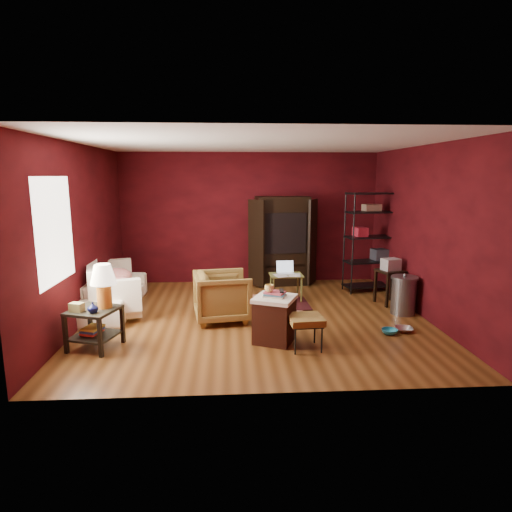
{
  "coord_description": "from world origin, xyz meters",
  "views": [
    {
      "loc": [
        -0.43,
        -6.74,
        2.31
      ],
      "look_at": [
        0.0,
        0.2,
        1.0
      ],
      "focal_mm": 30.0,
      "sensor_mm": 36.0,
      "label": 1
    }
  ],
  "objects_px": {
    "tv_armoire": "(282,239)",
    "wire_shelving": "(371,238)",
    "side_table": "(99,298)",
    "hamper": "(275,318)",
    "laptop_desk": "(286,277)",
    "sofa": "(112,287)",
    "armchair": "(222,294)"
  },
  "relations": [
    {
      "from": "tv_armoire",
      "to": "wire_shelving",
      "type": "height_order",
      "value": "wire_shelving"
    },
    {
      "from": "sofa",
      "to": "laptop_desk",
      "type": "xyz_separation_m",
      "value": [
        3.1,
        0.33,
        0.05
      ]
    },
    {
      "from": "side_table",
      "to": "wire_shelving",
      "type": "relative_size",
      "value": 0.58
    },
    {
      "from": "tv_armoire",
      "to": "wire_shelving",
      "type": "bearing_deg",
      "value": -26.79
    },
    {
      "from": "hamper",
      "to": "wire_shelving",
      "type": "bearing_deg",
      "value": 49.71
    },
    {
      "from": "armchair",
      "to": "side_table",
      "type": "bearing_deg",
      "value": 113.1
    },
    {
      "from": "laptop_desk",
      "to": "tv_armoire",
      "type": "distance_m",
      "value": 1.39
    },
    {
      "from": "laptop_desk",
      "to": "wire_shelving",
      "type": "bearing_deg",
      "value": 16.59
    },
    {
      "from": "sofa",
      "to": "armchair",
      "type": "relative_size",
      "value": 2.4
    },
    {
      "from": "hamper",
      "to": "tv_armoire",
      "type": "height_order",
      "value": "tv_armoire"
    },
    {
      "from": "wire_shelving",
      "to": "sofa",
      "type": "bearing_deg",
      "value": -178.57
    },
    {
      "from": "sofa",
      "to": "laptop_desk",
      "type": "bearing_deg",
      "value": -84.08
    },
    {
      "from": "hamper",
      "to": "laptop_desk",
      "type": "height_order",
      "value": "hamper"
    },
    {
      "from": "tv_armoire",
      "to": "wire_shelving",
      "type": "relative_size",
      "value": 0.95
    },
    {
      "from": "tv_armoire",
      "to": "laptop_desk",
      "type": "bearing_deg",
      "value": -99.17
    },
    {
      "from": "armchair",
      "to": "laptop_desk",
      "type": "height_order",
      "value": "armchair"
    },
    {
      "from": "side_table",
      "to": "hamper",
      "type": "height_order",
      "value": "side_table"
    },
    {
      "from": "sofa",
      "to": "hamper",
      "type": "height_order",
      "value": "sofa"
    },
    {
      "from": "laptop_desk",
      "to": "wire_shelving",
      "type": "height_order",
      "value": "wire_shelving"
    },
    {
      "from": "sofa",
      "to": "wire_shelving",
      "type": "height_order",
      "value": "wire_shelving"
    },
    {
      "from": "hamper",
      "to": "laptop_desk",
      "type": "bearing_deg",
      "value": 77.94
    },
    {
      "from": "tv_armoire",
      "to": "wire_shelving",
      "type": "distance_m",
      "value": 1.83
    },
    {
      "from": "sofa",
      "to": "tv_armoire",
      "type": "bearing_deg",
      "value": -63.23
    },
    {
      "from": "armchair",
      "to": "side_table",
      "type": "height_order",
      "value": "side_table"
    },
    {
      "from": "sofa",
      "to": "side_table",
      "type": "height_order",
      "value": "side_table"
    },
    {
      "from": "side_table",
      "to": "armchair",
      "type": "bearing_deg",
      "value": 31.64
    },
    {
      "from": "armchair",
      "to": "side_table",
      "type": "xyz_separation_m",
      "value": [
        -1.64,
        -1.01,
        0.25
      ]
    },
    {
      "from": "armchair",
      "to": "side_table",
      "type": "relative_size",
      "value": 0.76
    },
    {
      "from": "sofa",
      "to": "side_table",
      "type": "relative_size",
      "value": 1.82
    },
    {
      "from": "side_table",
      "to": "wire_shelving",
      "type": "bearing_deg",
      "value": 29.98
    },
    {
      "from": "side_table",
      "to": "hamper",
      "type": "xyz_separation_m",
      "value": [
        2.38,
        0.05,
        -0.35
      ]
    },
    {
      "from": "armchair",
      "to": "hamper",
      "type": "height_order",
      "value": "armchair"
    }
  ]
}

